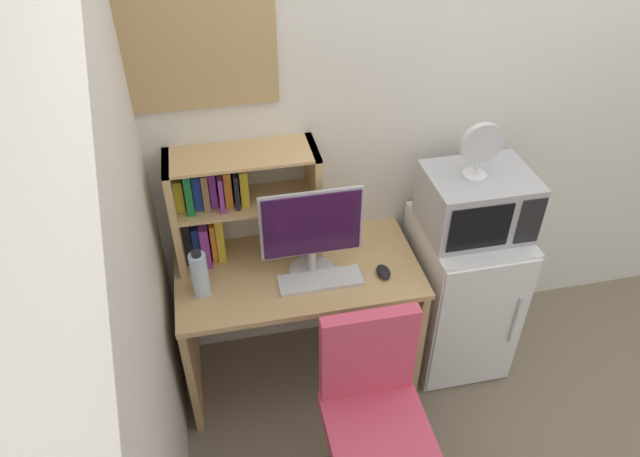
{
  "coord_description": "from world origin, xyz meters",
  "views": [
    {
      "loc": [
        -1.3,
        -2.33,
        2.59
      ],
      "look_at": [
        -0.88,
        -0.33,
        0.99
      ],
      "focal_mm": 32.96,
      "sensor_mm": 36.0,
      "label": 1
    }
  ],
  "objects_px": {
    "keyboard": "(320,281)",
    "microwave": "(477,202)",
    "mini_fridge": "(459,293)",
    "water_bottle": "(200,274)",
    "desk_chair": "(373,425)",
    "wall_corkboard": "(186,53)",
    "computer_mouse": "(383,272)",
    "hutch_bookshelf": "(226,202)",
    "monitor": "(312,231)",
    "desk_fan": "(481,148)"
  },
  "relations": [
    {
      "from": "mini_fridge",
      "to": "desk_chair",
      "type": "distance_m",
      "value": 0.94
    },
    {
      "from": "computer_mouse",
      "to": "microwave",
      "type": "relative_size",
      "value": 0.21
    },
    {
      "from": "monitor",
      "to": "mini_fridge",
      "type": "height_order",
      "value": "monitor"
    },
    {
      "from": "microwave",
      "to": "wall_corkboard",
      "type": "distance_m",
      "value": 1.44
    },
    {
      "from": "monitor",
      "to": "desk_chair",
      "type": "height_order",
      "value": "monitor"
    },
    {
      "from": "mini_fridge",
      "to": "desk_fan",
      "type": "relative_size",
      "value": 3.24
    },
    {
      "from": "hutch_bookshelf",
      "to": "desk_fan",
      "type": "distance_m",
      "value": 1.15
    },
    {
      "from": "computer_mouse",
      "to": "microwave",
      "type": "bearing_deg",
      "value": 13.26
    },
    {
      "from": "water_bottle",
      "to": "desk_chair",
      "type": "distance_m",
      "value": 0.98
    },
    {
      "from": "desk_fan",
      "to": "water_bottle",
      "type": "bearing_deg",
      "value": -177.62
    },
    {
      "from": "wall_corkboard",
      "to": "mini_fridge",
      "type": "bearing_deg",
      "value": -13.65
    },
    {
      "from": "hutch_bookshelf",
      "to": "microwave",
      "type": "distance_m",
      "value": 1.16
    },
    {
      "from": "keyboard",
      "to": "computer_mouse",
      "type": "distance_m",
      "value": 0.3
    },
    {
      "from": "water_bottle",
      "to": "keyboard",
      "type": "bearing_deg",
      "value": -4.41
    },
    {
      "from": "keyboard",
      "to": "microwave",
      "type": "xyz_separation_m",
      "value": [
        0.76,
        0.1,
        0.26
      ]
    },
    {
      "from": "keyboard",
      "to": "mini_fridge",
      "type": "relative_size",
      "value": 0.44
    },
    {
      "from": "keyboard",
      "to": "desk_fan",
      "type": "relative_size",
      "value": 1.44
    },
    {
      "from": "hutch_bookshelf",
      "to": "wall_corkboard",
      "type": "height_order",
      "value": "wall_corkboard"
    },
    {
      "from": "monitor",
      "to": "wall_corkboard",
      "type": "xyz_separation_m",
      "value": [
        -0.44,
        0.32,
        0.72
      ]
    },
    {
      "from": "hutch_bookshelf",
      "to": "monitor",
      "type": "relative_size",
      "value": 1.45
    },
    {
      "from": "computer_mouse",
      "to": "desk_chair",
      "type": "relative_size",
      "value": 0.1
    },
    {
      "from": "keyboard",
      "to": "desk_chair",
      "type": "height_order",
      "value": "desk_chair"
    },
    {
      "from": "desk_fan",
      "to": "desk_chair",
      "type": "distance_m",
      "value": 1.27
    },
    {
      "from": "microwave",
      "to": "desk_chair",
      "type": "relative_size",
      "value": 0.5
    },
    {
      "from": "computer_mouse",
      "to": "keyboard",
      "type": "bearing_deg",
      "value": 177.88
    },
    {
      "from": "keyboard",
      "to": "wall_corkboard",
      "type": "relative_size",
      "value": 0.53
    },
    {
      "from": "keyboard",
      "to": "water_bottle",
      "type": "bearing_deg",
      "value": 175.59
    },
    {
      "from": "computer_mouse",
      "to": "desk_chair",
      "type": "xyz_separation_m",
      "value": [
        -0.19,
        -0.56,
        -0.34
      ]
    },
    {
      "from": "desk_chair",
      "to": "wall_corkboard",
      "type": "bearing_deg",
      "value": 120.4
    },
    {
      "from": "keyboard",
      "to": "microwave",
      "type": "height_order",
      "value": "microwave"
    },
    {
      "from": "monitor",
      "to": "keyboard",
      "type": "distance_m",
      "value": 0.25
    },
    {
      "from": "microwave",
      "to": "desk_fan",
      "type": "relative_size",
      "value": 1.8
    },
    {
      "from": "monitor",
      "to": "microwave",
      "type": "relative_size",
      "value": 0.96
    },
    {
      "from": "monitor",
      "to": "microwave",
      "type": "height_order",
      "value": "monitor"
    },
    {
      "from": "desk_fan",
      "to": "hutch_bookshelf",
      "type": "bearing_deg",
      "value": 169.79
    },
    {
      "from": "hutch_bookshelf",
      "to": "desk_chair",
      "type": "relative_size",
      "value": 0.7
    },
    {
      "from": "hutch_bookshelf",
      "to": "water_bottle",
      "type": "bearing_deg",
      "value": -121.28
    },
    {
      "from": "wall_corkboard",
      "to": "microwave",
      "type": "bearing_deg",
      "value": -13.51
    },
    {
      "from": "mini_fridge",
      "to": "microwave",
      "type": "distance_m",
      "value": 0.58
    },
    {
      "from": "monitor",
      "to": "wall_corkboard",
      "type": "relative_size",
      "value": 0.64
    },
    {
      "from": "monitor",
      "to": "microwave",
      "type": "xyz_separation_m",
      "value": [
        0.79,
        0.03,
        0.02
      ]
    },
    {
      "from": "microwave",
      "to": "hutch_bookshelf",
      "type": "bearing_deg",
      "value": 170.4
    },
    {
      "from": "monitor",
      "to": "desk_chair",
      "type": "relative_size",
      "value": 0.48
    },
    {
      "from": "hutch_bookshelf",
      "to": "mini_fridge",
      "type": "bearing_deg",
      "value": -9.75
    },
    {
      "from": "desk_chair",
      "to": "wall_corkboard",
      "type": "relative_size",
      "value": 1.33
    },
    {
      "from": "hutch_bookshelf",
      "to": "computer_mouse",
      "type": "bearing_deg",
      "value": -24.23
    },
    {
      "from": "monitor",
      "to": "mini_fridge",
      "type": "bearing_deg",
      "value": 1.6
    },
    {
      "from": "water_bottle",
      "to": "desk_chair",
      "type": "xyz_separation_m",
      "value": [
        0.63,
        -0.61,
        -0.43
      ]
    },
    {
      "from": "computer_mouse",
      "to": "desk_chair",
      "type": "height_order",
      "value": "desk_chair"
    },
    {
      "from": "keyboard",
      "to": "desk_chair",
      "type": "distance_m",
      "value": 0.66
    }
  ]
}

